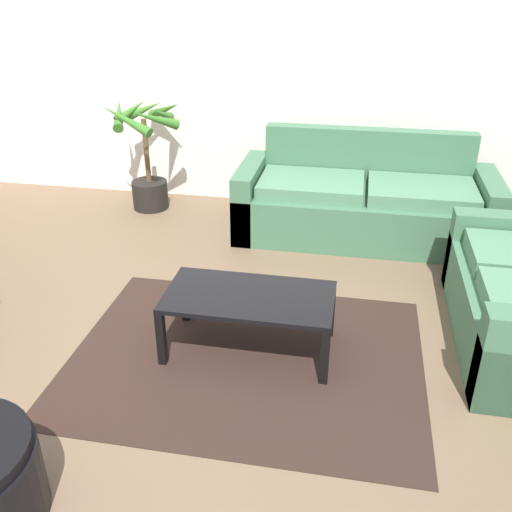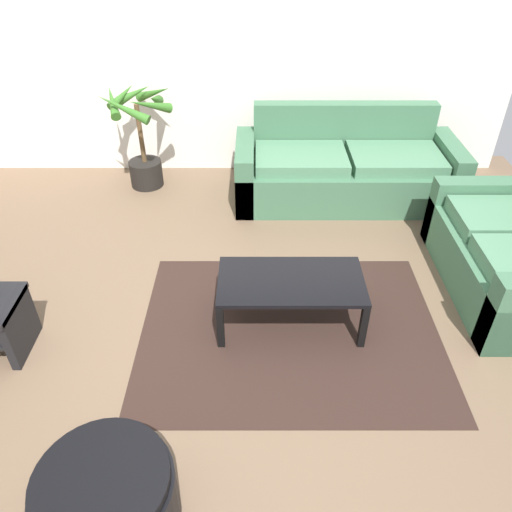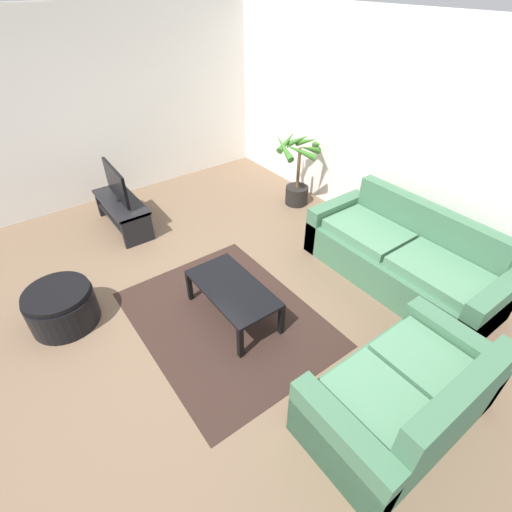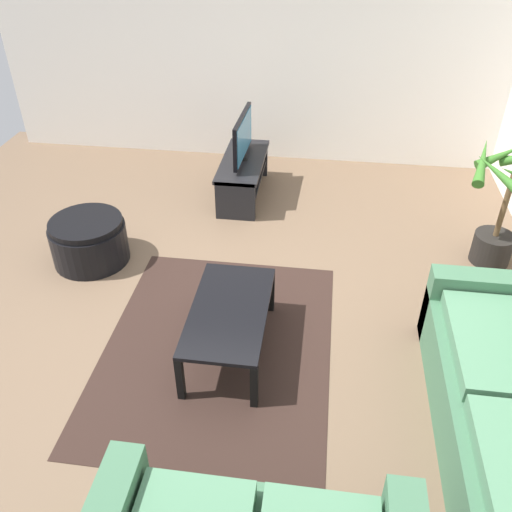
% 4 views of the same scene
% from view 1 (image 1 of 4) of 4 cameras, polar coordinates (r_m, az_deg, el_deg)
% --- Properties ---
extents(ground_plane, '(6.60, 6.60, 0.00)m').
position_cam_1_polar(ground_plane, '(3.57, -9.62, -11.72)').
color(ground_plane, brown).
extents(wall_back, '(6.00, 0.06, 2.70)m').
position_cam_1_polar(wall_back, '(5.75, -0.30, 18.46)').
color(wall_back, silver).
rests_on(wall_back, ground).
extents(couch_main, '(2.26, 0.90, 0.90)m').
position_cam_1_polar(couch_main, '(5.23, 10.80, 5.16)').
color(couch_main, '#3F6B4C').
rests_on(couch_main, ground).
extents(coffee_table, '(1.05, 0.55, 0.40)m').
position_cam_1_polar(coffee_table, '(3.54, -0.69, -4.63)').
color(coffee_table, black).
rests_on(coffee_table, ground).
extents(area_rug, '(2.20, 1.70, 0.01)m').
position_cam_1_polar(area_rug, '(3.65, -0.98, -10.09)').
color(area_rug, black).
rests_on(area_rug, ground).
extents(potted_palm, '(0.72, 0.77, 1.11)m').
position_cam_1_polar(potted_palm, '(5.77, -10.88, 9.61)').
color(potted_palm, black).
rests_on(potted_palm, ground).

